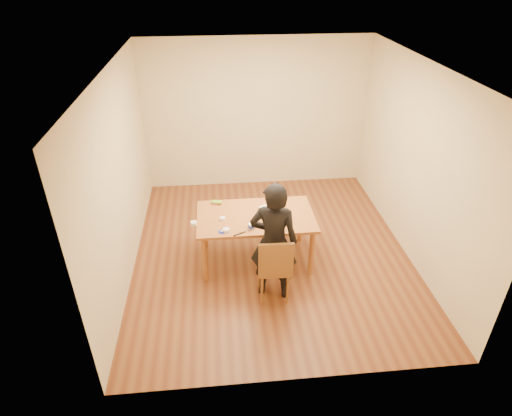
{
  "coord_description": "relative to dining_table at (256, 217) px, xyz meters",
  "views": [
    {
      "loc": [
        -0.74,
        -5.12,
        3.87
      ],
      "look_at": [
        -0.25,
        -0.21,
        0.9
      ],
      "focal_mm": 30.0,
      "sensor_mm": 36.0,
      "label": 1
    }
  ],
  "objects": [
    {
      "name": "ramekin_multi",
      "position": [
        -0.84,
        -0.15,
        0.04
      ],
      "size": [
        0.09,
        0.09,
        0.04
      ],
      "primitive_type": "cylinder",
      "color": "white",
      "rests_on": "dining_table"
    },
    {
      "name": "frosting_dome",
      "position": [
        0.15,
        0.01,
        0.12
      ],
      "size": [
        0.21,
        0.21,
        0.03
      ],
      "primitive_type": "ellipsoid",
      "color": "white",
      "rests_on": "cake"
    },
    {
      "name": "dining_table",
      "position": [
        0.0,
        0.0,
        0.0
      ],
      "size": [
        1.61,
        0.96,
        0.04
      ],
      "primitive_type": "cube",
      "rotation": [
        0.0,
        0.0,
        -0.0
      ],
      "color": "brown",
      "rests_on": "floor"
    },
    {
      "name": "candy_box_pink",
      "position": [
        -0.52,
        0.37,
        0.03
      ],
      "size": [
        0.12,
        0.06,
        0.02
      ],
      "primitive_type": "cube",
      "rotation": [
        0.0,
        0.0,
        -0.01
      ],
      "color": "#EF3890",
      "rests_on": "dining_table"
    },
    {
      "name": "room_shell",
      "position": [
        0.25,
        0.51,
        0.62
      ],
      "size": [
        4.0,
        4.5,
        2.7
      ],
      "color": "#622F18",
      "rests_on": "ground"
    },
    {
      "name": "frosting_dollop",
      "position": [
        -0.48,
        -0.36,
        0.04
      ],
      "size": [
        0.04,
        0.04,
        0.02
      ],
      "primitive_type": "ellipsoid",
      "color": "white",
      "rests_on": "frosting_lid"
    },
    {
      "name": "ramekin_yellow",
      "position": [
        -0.46,
        -0.06,
        0.04
      ],
      "size": [
        0.08,
        0.08,
        0.04
      ],
      "primitive_type": "cylinder",
      "color": "white",
      "rests_on": "dining_table"
    },
    {
      "name": "frosting_lid",
      "position": [
        -0.48,
        -0.36,
        0.02
      ],
      "size": [
        0.09,
        0.09,
        0.01
      ],
      "primitive_type": "cylinder",
      "color": "#1B27B4",
      "rests_on": "dining_table"
    },
    {
      "name": "frosting_tub",
      "position": [
        -0.09,
        -0.31,
        0.06
      ],
      "size": [
        0.08,
        0.08,
        0.07
      ],
      "primitive_type": "cylinder",
      "color": "white",
      "rests_on": "dining_table"
    },
    {
      "name": "ramekin_green",
      "position": [
        -0.42,
        -0.35,
        0.04
      ],
      "size": [
        0.09,
        0.09,
        0.04
      ],
      "primitive_type": "cylinder",
      "color": "white",
      "rests_on": "dining_table"
    },
    {
      "name": "cake_plate",
      "position": [
        0.15,
        0.01,
        0.03
      ],
      "size": [
        0.27,
        0.27,
        0.02
      ],
      "primitive_type": "cylinder",
      "color": "red",
      "rests_on": "dining_table"
    },
    {
      "name": "spatula",
      "position": [
        -0.25,
        -0.43,
        0.02
      ],
      "size": [
        0.17,
        0.09,
        0.01
      ],
      "primitive_type": "cube",
      "rotation": [
        0.0,
        0.0,
        0.46
      ],
      "color": "black",
      "rests_on": "dining_table"
    },
    {
      "name": "cake",
      "position": [
        0.15,
        0.01,
        0.07
      ],
      "size": [
        0.21,
        0.21,
        0.07
      ],
      "primitive_type": "cylinder",
      "color": "white",
      "rests_on": "cake_plate"
    },
    {
      "name": "dining_chair",
      "position": [
        0.15,
        -0.78,
        -0.28
      ],
      "size": [
        0.39,
        0.39,
        0.04
      ],
      "primitive_type": "cube",
      "rotation": [
        0.0,
        0.0,
        -0.03
      ],
      "color": "brown",
      "rests_on": "floor"
    },
    {
      "name": "candy_box_green",
      "position": [
        -0.53,
        0.37,
        0.05
      ],
      "size": [
        0.15,
        0.1,
        0.02
      ],
      "primitive_type": "cube",
      "rotation": [
        0.0,
        0.0,
        -0.25
      ],
      "color": "green",
      "rests_on": "candy_box_pink"
    },
    {
      "name": "person",
      "position": [
        0.15,
        -0.73,
        0.08
      ],
      "size": [
        0.67,
        0.52,
        1.63
      ],
      "primitive_type": "imported",
      "rotation": [
        0.0,
        0.0,
        2.89
      ],
      "color": "black",
      "rests_on": "floor"
    }
  ]
}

